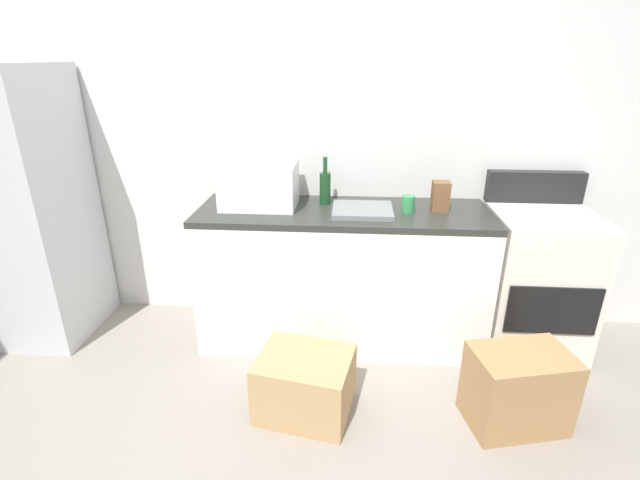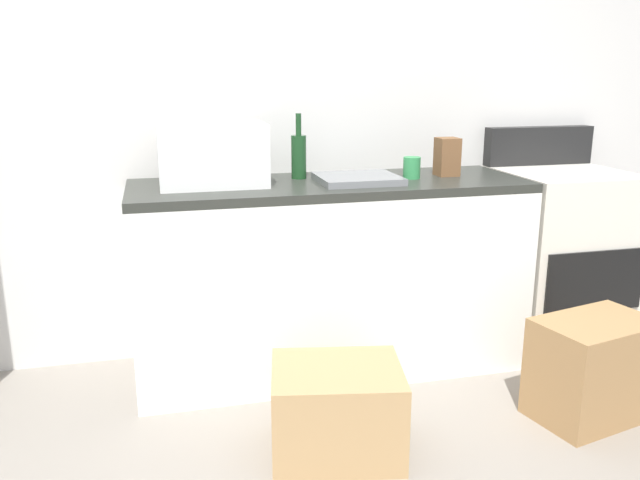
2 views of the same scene
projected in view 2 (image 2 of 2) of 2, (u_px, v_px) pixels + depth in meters
The scene contains 10 objects.
wall_back at pixel (251, 90), 3.12m from camera, with size 5.00×0.10×2.60m, color silver.
kitchen_counter at pixel (330, 276), 3.08m from camera, with size 1.80×0.60×0.90m.
stove_oven at pixel (557, 255), 3.37m from camera, with size 0.60×0.61×1.10m.
microwave at pixel (212, 154), 2.85m from camera, with size 0.46×0.34×0.27m, color white.
sink_basin at pixel (358, 179), 2.95m from camera, with size 0.36×0.32×0.03m, color slate.
wine_bottle at pixel (299, 155), 3.02m from camera, with size 0.07×0.07×0.30m.
coffee_mug at pixel (412, 168), 3.03m from camera, with size 0.08×0.08×0.10m, color #338C4C.
knife_block at pixel (447, 157), 3.11m from camera, with size 0.10×0.10×0.18m, color brown.
cardboard_box_large at pixel (337, 410), 2.42m from camera, with size 0.48×0.39×0.34m, color tan.
cardboard_box_medium at pixel (593, 369), 2.66m from camera, with size 0.48×0.31×0.42m, color #A37A4C.
Camera 2 is at (-0.47, -1.63, 1.39)m, focal length 36.61 mm.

